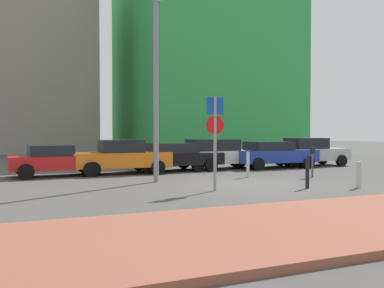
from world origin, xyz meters
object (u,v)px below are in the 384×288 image
Objects in this scene: traffic_bollard_mid at (359,175)px; traffic_bollard_far at (248,165)px; parked_car_orange at (121,157)px; parked_car_white at (216,153)px; street_lamp at (156,72)px; parked_car_blue at (273,154)px; traffic_bollard_near at (307,173)px; parked_car_silver at (309,152)px; parking_meter at (312,158)px; parked_car_black at (174,156)px; parked_car_red at (56,160)px; parking_sign_post at (215,131)px.

traffic_bollard_far is (-1.80, 4.38, 0.09)m from traffic_bollard_mid.
parked_car_white is at bearing 6.27° from parked_car_orange.
traffic_bollard_mid is at bearing -67.62° from traffic_bollard_far.
street_lamp is at bearing -137.82° from parked_car_white.
parked_car_orange is at bearing 179.40° from parked_car_blue.
traffic_bollard_mid is (6.41, -7.93, -0.34)m from parked_car_orange.
street_lamp is (0.50, -3.62, 3.44)m from parked_car_orange.
traffic_bollard_near is (4.67, -7.39, -0.25)m from parked_car_orange.
parked_car_silver is 3.41× the size of parking_meter.
traffic_bollard_near is at bearing -75.76° from parked_car_black.
parking_meter is 2.76m from traffic_bollard_far.
parked_car_orange is at bearing 97.94° from street_lamp.
parked_car_red is 11.03m from parking_meter.
parked_car_black is at bearing 131.88° from parking_meter.
parking_sign_post reaches higher than traffic_bollard_near.
parked_car_blue is 4.62m from parking_meter.
parked_car_black is 3.59× the size of parking_meter.
parked_car_blue reaches higher than traffic_bollard_near.
street_lamp reaches higher than traffic_bollard_near.
street_lamp is at bearing 137.87° from traffic_bollard_near.
street_lamp reaches higher than parked_car_black.
street_lamp is at bearing -155.22° from parked_car_blue.
traffic_bollard_mid is 4.74m from traffic_bollard_far.
parking_sign_post is 4.61m from traffic_bollard_far.
traffic_bollard_mid is (9.28, -7.96, -0.26)m from parked_car_red.
traffic_bollard_far is (-0.52, -4.11, -0.27)m from parked_car_white.
traffic_bollard_near is (-0.45, -7.95, -0.27)m from parked_car_white.
traffic_bollard_near is at bearing -93.25° from parked_car_white.
street_lamp is (-6.63, 0.97, 3.39)m from parking_meter.
traffic_bollard_near is at bearing -42.13° from street_lamp.
parked_car_red is 0.93× the size of parked_car_silver.
traffic_bollard_far is at bearing -148.45° from parked_car_silver.
parked_car_silver is 11.70m from parking_sign_post.
parked_car_blue is at bearing -0.60° from parked_car_red.
street_lamp reaches higher than traffic_bollard_far.
parked_car_white is 5.06× the size of traffic_bollard_mid.
traffic_bollard_far is at bearing -97.22° from parked_car_white.
street_lamp reaches higher than parked_car_orange.
street_lamp is (-4.62, -4.18, 3.42)m from parked_car_white.
parked_car_silver is (2.69, 0.37, 0.06)m from parked_car_blue.
traffic_bollard_far is (-2.54, 1.04, -0.30)m from parking_meter.
parked_car_blue is 2.71m from parked_car_silver.
parked_car_red is 11.04m from parked_car_blue.
parked_car_silver is 1.42× the size of parking_sign_post.
traffic_bollard_far is at bearing 112.38° from traffic_bollard_mid.
traffic_bollard_mid is at bearing -40.64° from parked_car_red.
parked_car_orange is 8.74m from traffic_bollard_near.
parked_car_white is 4.23× the size of traffic_bollard_far.
parking_sign_post is (-6.64, -6.60, 1.19)m from parked_car_blue.
parking_meter reaches higher than traffic_bollard_mid.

